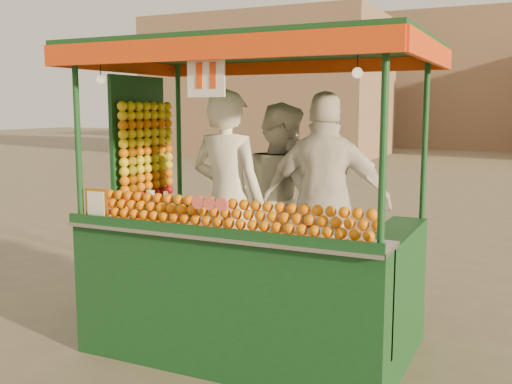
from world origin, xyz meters
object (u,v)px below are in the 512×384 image
at_px(juice_cart, 242,253).
at_px(vendor_middle, 283,201).
at_px(vendor_left, 228,200).
at_px(vendor_right, 326,203).

distance_m(juice_cart, vendor_middle, 0.75).
distance_m(juice_cart, vendor_left, 0.51).
bearing_deg(vendor_left, vendor_middle, -120.66).
bearing_deg(juice_cart, vendor_left, 142.48).
xyz_separation_m(vendor_left, vendor_middle, (0.33, 0.47, -0.05)).
distance_m(vendor_left, vendor_right, 0.87).
xyz_separation_m(juice_cart, vendor_right, (0.60, 0.45, 0.41)).
bearing_deg(vendor_right, vendor_middle, -32.75).
distance_m(juice_cart, vendor_right, 0.85).
height_order(vendor_left, vendor_middle, vendor_left).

